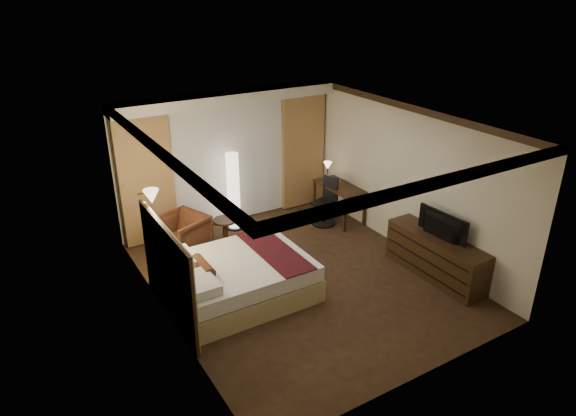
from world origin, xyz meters
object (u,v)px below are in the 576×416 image
armchair (182,233)px  office_chair (324,202)px  desk (339,202)px  dresser (436,256)px  television (439,222)px  floor_lamp (233,191)px  bed (239,278)px  side_table (225,231)px

armchair → office_chair: 2.93m
desk → dresser: 2.67m
armchair → office_chair: office_chair is taller
office_chair → television: television is taller
floor_lamp → bed: bearing=-114.2°
armchair → floor_lamp: 1.40m
office_chair → dresser: (0.46, -2.62, -0.14)m
bed → side_table: bearing=71.8°
bed → television: size_ratio=2.23×
side_table → television: 3.92m
armchair → floor_lamp: bearing=88.6°
desk → television: bearing=-89.6°
side_table → office_chair: 2.11m
desk → television: 2.75m
television → bed: bearing=66.1°
office_chair → dresser: 2.66m
office_chair → desk: bearing=-7.4°
side_table → floor_lamp: 0.85m
armchair → office_chair: bearing=62.4°
dresser → floor_lamp: bearing=121.7°
floor_lamp → television: size_ratio=1.64×
side_table → floor_lamp: floor_lamp is taller
floor_lamp → television: bearing=-58.7°
armchair → side_table: size_ratio=1.67×
bed → side_table: (0.58, 1.75, -0.07)m
side_table → television: (2.50, -2.91, 0.77)m
floor_lamp → desk: size_ratio=1.35×
floor_lamp → desk: (2.05, -0.73, -0.42)m
bed → floor_lamp: 2.50m
dresser → armchair: bearing=138.7°
side_table → desk: desk is taller
office_chair → television: bearing=-95.2°
bed → television: television is taller
bed → side_table: size_ratio=4.44×
armchair → side_table: 0.85m
desk → television: (0.02, -2.67, 0.64)m
floor_lamp → television: 3.99m
armchair → dresser: bearing=27.7°
armchair → dresser: (3.36, -2.95, -0.04)m
side_table → bed: bearing=-108.2°
armchair → television: television is taller
television → desk: bearing=-2.8°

